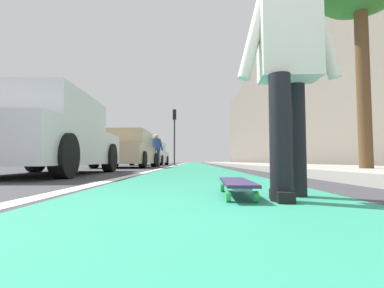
{
  "coord_description": "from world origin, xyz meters",
  "views": [
    {
      "loc": [
        -1.09,
        0.08,
        0.26
      ],
      "look_at": [
        12.17,
        0.13,
        1.06
      ],
      "focal_mm": 26.52,
      "sensor_mm": 36.0,
      "label": 1
    }
  ],
  "objects": [
    {
      "name": "sidewalk_curb",
      "position": [
        18.0,
        -3.26,
        0.07
      ],
      "size": [
        52.0,
        3.2,
        0.13
      ],
      "primitive_type": "cube",
      "color": "#9E9B93",
      "rests_on": "ground"
    },
    {
      "name": "lane_stripe_white",
      "position": [
        20.0,
        1.17,
        0.0
      ],
      "size": [
        52.0,
        0.16,
        0.01
      ],
      "primitive_type": "cube",
      "color": "silver",
      "rests_on": "ground"
    },
    {
      "name": "traffic_light",
      "position": [
        21.33,
        1.57,
        3.02
      ],
      "size": [
        0.33,
        0.28,
        4.37
      ],
      "color": "#2D2D2D",
      "rests_on": "ground"
    },
    {
      "name": "parked_car_far",
      "position": [
        17.3,
        2.85,
        0.7
      ],
      "size": [
        4.51,
        2.08,
        1.47
      ],
      "color": "#B7B7BC",
      "rests_on": "ground"
    },
    {
      "name": "parked_car_near",
      "position": [
        4.26,
        2.87,
        0.72
      ],
      "size": [
        4.23,
        2.07,
        1.49
      ],
      "color": "silver",
      "rests_on": "ground"
    },
    {
      "name": "skateboard",
      "position": [
        0.99,
        -0.24,
        0.09
      ],
      "size": [
        0.85,
        0.23,
        0.11
      ],
      "color": "green",
      "rests_on": "ground"
    },
    {
      "name": "skater_person",
      "position": [
        0.84,
        -0.59,
        0.94
      ],
      "size": [
        0.45,
        0.72,
        1.64
      ],
      "color": "black",
      "rests_on": "ground"
    },
    {
      "name": "pedestrian_distant",
      "position": [
        11.84,
        1.76,
        0.85
      ],
      "size": [
        0.42,
        0.65,
        1.49
      ],
      "color": "#384260",
      "rests_on": "ground"
    },
    {
      "name": "building_facade",
      "position": [
        22.0,
        -6.09,
        4.45
      ],
      "size": [
        40.0,
        1.2,
        8.91
      ],
      "primitive_type": "cube",
      "color": "slate",
      "rests_on": "ground"
    },
    {
      "name": "bike_lane_paint",
      "position": [
        24.0,
        0.0,
        0.0
      ],
      "size": [
        56.0,
        2.03,
        0.0
      ],
      "primitive_type": "cube",
      "color": "#288466",
      "rests_on": "ground"
    },
    {
      "name": "parked_car_mid",
      "position": [
        10.35,
        2.74,
        0.7
      ],
      "size": [
        4.19,
        2.05,
        1.47
      ],
      "color": "tan",
      "rests_on": "ground"
    },
    {
      "name": "ground_plane",
      "position": [
        10.0,
        0.0,
        0.0
      ],
      "size": [
        80.0,
        80.0,
        0.0
      ],
      "primitive_type": "plane",
      "color": "#38383D"
    }
  ]
}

